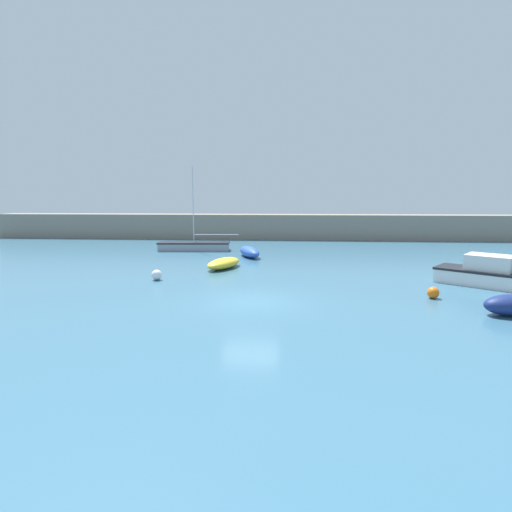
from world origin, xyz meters
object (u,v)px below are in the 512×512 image
object	(u,v)px
open_tender_yellow	(249,252)
mooring_buoy_orange	(433,293)
sailboat_tall_mast	(194,246)
mooring_buoy_white	(157,275)
motorboat_with_cabin	(495,275)
rowboat_blue_near	(224,263)

from	to	relation	value
open_tender_yellow	mooring_buoy_orange	bearing A→B (deg)	16.65
sailboat_tall_mast	mooring_buoy_orange	distance (m)	21.21
sailboat_tall_mast	mooring_buoy_white	bearing A→B (deg)	89.62
open_tender_yellow	sailboat_tall_mast	world-z (taller)	sailboat_tall_mast
mooring_buoy_white	mooring_buoy_orange	bearing A→B (deg)	-12.21
motorboat_with_cabin	sailboat_tall_mast	bearing A→B (deg)	-176.49
sailboat_tall_mast	rowboat_blue_near	size ratio (longest dim) A/B	1.97
open_tender_yellow	motorboat_with_cabin	size ratio (longest dim) A/B	0.63
open_tender_yellow	motorboat_with_cabin	world-z (taller)	motorboat_with_cabin
sailboat_tall_mast	mooring_buoy_orange	size ratio (longest dim) A/B	13.37
open_tender_yellow	mooring_buoy_orange	distance (m)	15.34
sailboat_tall_mast	motorboat_with_cabin	xyz separation A→B (m)	(18.73, -12.58, 0.21)
mooring_buoy_orange	open_tender_yellow	bearing A→B (deg)	128.54
rowboat_blue_near	mooring_buoy_white	world-z (taller)	rowboat_blue_near
open_tender_yellow	rowboat_blue_near	distance (m)	5.21
open_tender_yellow	sailboat_tall_mast	xyz separation A→B (m)	(-5.11, 3.32, -0.01)
sailboat_tall_mast	rowboat_blue_near	xyz separation A→B (m)	(3.90, -8.39, -0.05)
mooring_buoy_orange	mooring_buoy_white	size ratio (longest dim) A/B	0.92
rowboat_blue_near	mooring_buoy_white	distance (m)	5.04
open_tender_yellow	mooring_buoy_orange	size ratio (longest dim) A/B	6.88
motorboat_with_cabin	rowboat_blue_near	xyz separation A→B (m)	(-14.83, 4.19, -0.26)
rowboat_blue_near	mooring_buoy_orange	bearing A→B (deg)	-101.43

